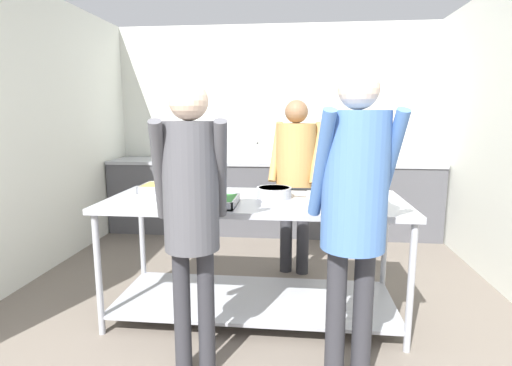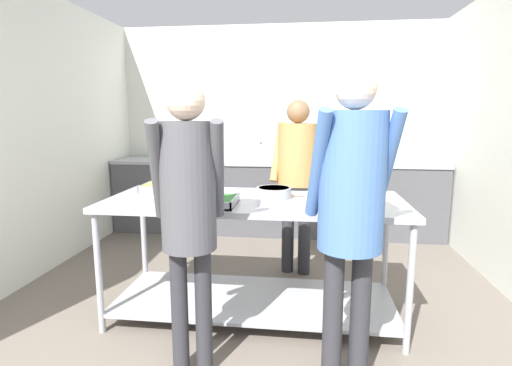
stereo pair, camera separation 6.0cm
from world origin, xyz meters
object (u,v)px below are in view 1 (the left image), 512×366
(sauce_pan, at_px, (274,192))
(plate_stack, at_px, (325,195))
(broccoli_bowl, at_px, (362,188))
(water_bottle, at_px, (258,153))
(serving_tray_roast, at_px, (205,201))
(serving_tray_vegetables, at_px, (166,188))
(cook_behind_counter, at_px, (295,169))
(guest_serving_right, at_px, (354,196))
(guest_serving_left, at_px, (191,198))

(sauce_pan, bearing_deg, plate_stack, -4.09)
(broccoli_bowl, distance_m, water_bottle, 2.10)
(serving_tray_roast, bearing_deg, broccoli_bowl, 25.22)
(serving_tray_vegetables, bearing_deg, serving_tray_roast, -46.75)
(water_bottle, bearing_deg, serving_tray_roast, -92.83)
(serving_tray_roast, distance_m, cook_behind_counter, 1.25)
(serving_tray_roast, bearing_deg, sauce_pan, 33.29)
(cook_behind_counter, height_order, water_bottle, cook_behind_counter)
(serving_tray_roast, xyz_separation_m, plate_stack, (0.82, 0.27, 0.00))
(cook_behind_counter, bearing_deg, broccoli_bowl, -47.96)
(sauce_pan, distance_m, guest_serving_right, 0.92)
(cook_behind_counter, relative_size, water_bottle, 7.03)
(serving_tray_roast, distance_m, broccoli_bowl, 1.23)
(serving_tray_vegetables, height_order, plate_stack, plate_stack)
(serving_tray_roast, relative_size, cook_behind_counter, 0.26)
(plate_stack, relative_size, guest_serving_right, 0.16)
(serving_tray_vegetables, height_order, cook_behind_counter, cook_behind_counter)
(broccoli_bowl, distance_m, guest_serving_left, 1.49)
(sauce_pan, bearing_deg, water_bottle, 99.07)
(water_bottle, bearing_deg, plate_stack, -71.54)
(broccoli_bowl, bearing_deg, serving_tray_vegetables, -177.58)
(serving_tray_roast, distance_m, plate_stack, 0.86)
(serving_tray_vegetables, bearing_deg, plate_stack, -8.67)
(guest_serving_left, bearing_deg, guest_serving_right, 1.13)
(water_bottle, bearing_deg, serving_tray_vegetables, -106.01)
(sauce_pan, height_order, cook_behind_counter, cook_behind_counter)
(plate_stack, bearing_deg, cook_behind_counter, 104.96)
(sauce_pan, xyz_separation_m, water_bottle, (-0.33, 2.08, 0.09))
(serving_tray_vegetables, relative_size, guest_serving_right, 0.21)
(plate_stack, bearing_deg, serving_tray_vegetables, 171.33)
(serving_tray_roast, bearing_deg, water_bottle, 87.17)
(serving_tray_vegetables, xyz_separation_m, sauce_pan, (0.88, -0.16, 0.02))
(serving_tray_vegetables, distance_m, guest_serving_left, 1.07)
(plate_stack, distance_m, guest_serving_left, 1.10)
(serving_tray_vegetables, distance_m, water_bottle, 1.99)
(guest_serving_right, bearing_deg, sauce_pan, 121.03)
(sauce_pan, height_order, guest_serving_right, guest_serving_right)
(serving_tray_vegetables, xyz_separation_m, guest_serving_right, (1.35, -0.94, 0.15))
(sauce_pan, height_order, plate_stack, sauce_pan)
(sauce_pan, bearing_deg, cook_behind_counter, 79.43)
(serving_tray_vegetables, bearing_deg, guest_serving_left, -63.83)
(guest_serving_left, xyz_separation_m, water_bottle, (0.08, 2.87, -0.02))
(serving_tray_roast, distance_m, guest_serving_right, 1.05)
(serving_tray_vegetables, height_order, broccoli_bowl, broccoli_bowl)
(broccoli_bowl, relative_size, guest_serving_left, 0.14)
(sauce_pan, distance_m, water_bottle, 2.10)
(sauce_pan, relative_size, water_bottle, 1.71)
(guest_serving_left, bearing_deg, sauce_pan, 62.66)
(sauce_pan, distance_m, broccoli_bowl, 0.70)
(water_bottle, bearing_deg, broccoli_bowl, -61.67)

